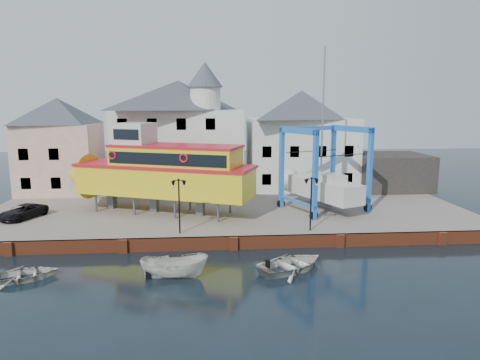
{
  "coord_description": "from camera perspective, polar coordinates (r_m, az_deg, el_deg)",
  "views": [
    {
      "loc": [
        -1.83,
        -30.14,
        10.57
      ],
      "look_at": [
        1.0,
        7.0,
        4.0
      ],
      "focal_mm": 32.0,
      "sensor_mm": 36.0,
      "label": 1
    }
  ],
  "objects": [
    {
      "name": "quay_wall",
      "position": [
        31.93,
        -0.86,
        -8.38
      ],
      "size": [
        44.0,
        0.47,
        1.0
      ],
      "color": "brown",
      "rests_on": "ground"
    },
    {
      "name": "building_white_main",
      "position": [
        48.74,
        -7.97,
        6.11
      ],
      "size": [
        14.0,
        8.3,
        14.0
      ],
      "color": "silver",
      "rests_on": "hardstanding"
    },
    {
      "name": "building_pink",
      "position": [
        50.98,
        -22.9,
        4.24
      ],
      "size": [
        8.0,
        7.0,
        10.3
      ],
      "color": "tan",
      "rests_on": "hardstanding"
    },
    {
      "name": "ground",
      "position": [
        32.0,
        -0.85,
        -9.29
      ],
      "size": [
        140.0,
        140.0,
        0.0
      ],
      "primitive_type": "plane",
      "color": "black",
      "rests_on": "ground"
    },
    {
      "name": "lamp_post_right",
      "position": [
        32.93,
        9.48,
        -1.34
      ],
      "size": [
        1.12,
        0.32,
        4.2
      ],
      "color": "black",
      "rests_on": "hardstanding"
    },
    {
      "name": "lamp_post_left",
      "position": [
        32.06,
        -8.15,
        -1.61
      ],
      "size": [
        1.12,
        0.32,
        4.2
      ],
      "color": "black",
      "rests_on": "hardstanding"
    },
    {
      "name": "building_white_right",
      "position": [
        50.48,
        8.08,
        5.39
      ],
      "size": [
        12.0,
        8.0,
        11.2
      ],
      "color": "silver",
      "rests_on": "hardstanding"
    },
    {
      "name": "travel_lift",
      "position": [
        40.64,
        10.38,
        -0.27
      ],
      "size": [
        8.39,
        9.88,
        14.66
      ],
      "rotation": [
        0.0,
        0.0,
        0.41
      ],
      "color": "#1F71BA",
      "rests_on": "hardstanding"
    },
    {
      "name": "hardstanding",
      "position": [
        42.4,
        -1.76,
        -3.74
      ],
      "size": [
        44.0,
        22.0,
        1.0
      ],
      "primitive_type": "cube",
      "color": "slate",
      "rests_on": "ground"
    },
    {
      "name": "motorboat_a",
      "position": [
        27.46,
        -8.72,
        -12.76
      ],
      "size": [
        4.28,
        1.76,
        1.63
      ],
      "primitive_type": "imported",
      "rotation": [
        0.0,
        0.0,
        1.53
      ],
      "color": "beige",
      "rests_on": "ground"
    },
    {
      "name": "tour_boat",
      "position": [
        38.94,
        -11.45,
        1.23
      ],
      "size": [
        18.66,
        10.83,
        7.99
      ],
      "rotation": [
        0.0,
        0.0,
        -0.38
      ],
      "color": "#59595E",
      "rests_on": "hardstanding"
    },
    {
      "name": "motorboat_b",
      "position": [
        28.59,
        6.92,
        -11.78
      ],
      "size": [
        5.9,
        5.38,
        1.0
      ],
      "primitive_type": "imported",
      "rotation": [
        0.0,
        0.0,
        2.08
      ],
      "color": "beige",
      "rests_on": "ground"
    },
    {
      "name": "shed_dark",
      "position": [
        52.09,
        19.27,
        1.08
      ],
      "size": [
        8.0,
        7.0,
        4.0
      ],
      "primitive_type": "cube",
      "color": "black",
      "rests_on": "hardstanding"
    },
    {
      "name": "van",
      "position": [
        40.93,
        -26.96,
        -3.78
      ],
      "size": [
        3.53,
        4.66,
        1.18
      ],
      "primitive_type": "imported",
      "rotation": [
        0.0,
        0.0,
        -0.43
      ],
      "color": "black",
      "rests_on": "hardstanding"
    },
    {
      "name": "motorboat_d",
      "position": [
        30.04,
        -26.88,
        -11.73
      ],
      "size": [
        4.76,
        4.06,
        0.83
      ],
      "primitive_type": "imported",
      "rotation": [
        0.0,
        0.0,
        1.91
      ],
      "color": "beige",
      "rests_on": "ground"
    }
  ]
}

